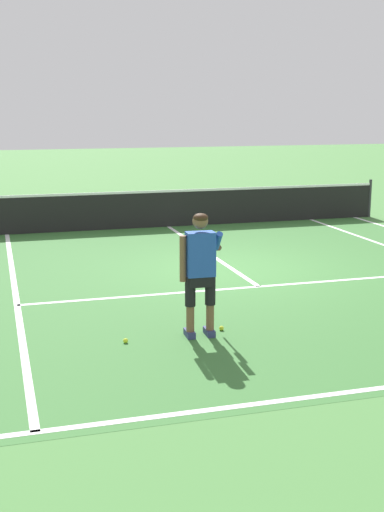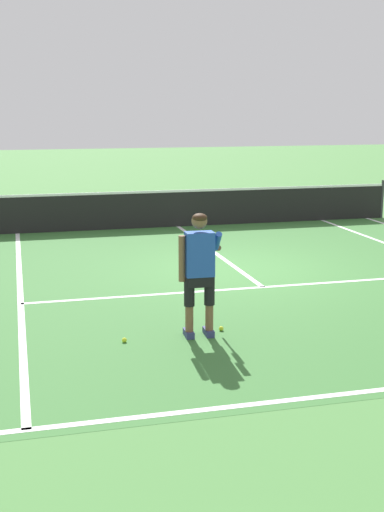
{
  "view_description": "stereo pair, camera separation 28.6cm",
  "coord_description": "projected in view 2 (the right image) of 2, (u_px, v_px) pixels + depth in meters",
  "views": [
    {
      "loc": [
        -4.36,
        -12.21,
        3.08
      ],
      "look_at": [
        -1.76,
        -3.29,
        1.05
      ],
      "focal_mm": 47.89,
      "sensor_mm": 36.0,
      "label": 1
    },
    {
      "loc": [
        -4.08,
        -12.29,
        3.08
      ],
      "look_at": [
        -1.76,
        -3.29,
        1.05
      ],
      "focal_mm": 47.89,
      "sensor_mm": 36.0,
      "label": 2
    }
  ],
  "objects": [
    {
      "name": "line_centre_service",
      "position": [
        212.0,
        251.0,
        14.94
      ],
      "size": [
        0.1,
        6.4,
        0.01
      ],
      "primitive_type": "cube",
      "color": "white",
      "rests_on": "ground"
    },
    {
      "name": "tennis_ball_by_baseline",
      "position": [
        221.0,
        329.0,
        9.6
      ],
      "size": [
        0.07,
        0.07,
        0.07
      ],
      "primitive_type": "sphere",
      "color": "#CCE02D",
      "rests_on": "ground"
    },
    {
      "name": "line_singles_left",
      "position": [
        20.0,
        289.0,
        11.81
      ],
      "size": [
        0.1,
        10.91,
        0.01
      ],
      "primitive_type": "cube",
      "color": "white",
      "rests_on": "ground"
    },
    {
      "name": "line_service",
      "position": [
        263.0,
        287.0,
        11.92
      ],
      "size": [
        8.23,
        0.1,
        0.01
      ],
      "primitive_type": "cube",
      "color": "white",
      "rests_on": "ground"
    },
    {
      "name": "tennis_net",
      "position": [
        178.0,
        208.0,
        17.87
      ],
      "size": [
        11.96,
        0.08,
        1.07
      ],
      "color": "#333338",
      "rests_on": "ground"
    },
    {
      "name": "tennis_player",
      "position": [
        200.0,
        266.0,
        9.17
      ],
      "size": [
        0.65,
        1.11,
        1.71
      ],
      "color": "navy",
      "rests_on": "ground"
    },
    {
      "name": "court_inner_surface",
      "position": [
        245.0,
        275.0,
        12.81
      ],
      "size": [
        10.98,
        11.31,
        0.0
      ],
      "primitive_type": "cube",
      "color": "#387033",
      "rests_on": "ground"
    },
    {
      "name": "tennis_ball_near_feet",
      "position": [
        124.0,
        340.0,
        9.12
      ],
      "size": [
        0.07,
        0.07,
        0.07
      ],
      "primitive_type": "sphere",
      "color": "#CCE02D",
      "rests_on": "ground"
    },
    {
      "name": "ground_plane",
      "position": [
        237.0,
        269.0,
        13.28
      ],
      "size": [
        80.0,
        80.0,
        0.0
      ],
      "primitive_type": "plane",
      "color": "#477F3D"
    }
  ]
}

